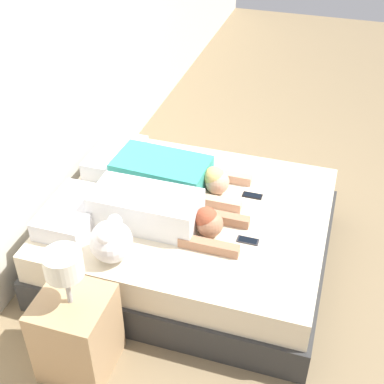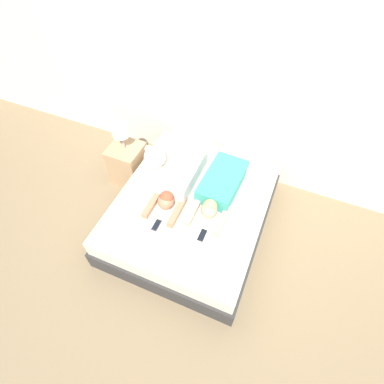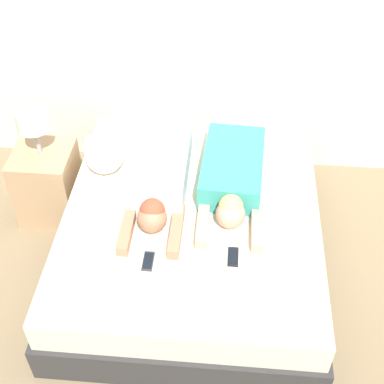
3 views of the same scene
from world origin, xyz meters
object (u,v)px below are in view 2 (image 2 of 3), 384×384
object	(u,v)px
bed	(192,213)
nightstand	(128,161)
cell_phone_right	(202,235)
pillow_head_left	(188,145)
cell_phone_left	(157,225)
person_right	(220,187)
person_left	(180,177)
pillow_head_right	(243,161)
plush_toy	(155,157)

from	to	relation	value
bed	nightstand	xyz separation A→B (m)	(-1.10, 0.38, 0.08)
cell_phone_right	nightstand	world-z (taller)	nightstand
bed	pillow_head_left	size ratio (longest dim) A/B	3.51
bed	cell_phone_left	size ratio (longest dim) A/B	13.58
person_right	nightstand	xyz separation A→B (m)	(-1.35, 0.15, -0.27)
person_left	pillow_head_left	bearing A→B (deg)	103.50
person_right	cell_phone_right	size ratio (longest dim) A/B	7.04
person_right	cell_phone_left	distance (m)	0.83
person_left	nightstand	bearing A→B (deg)	166.58
cell_phone_left	cell_phone_right	distance (m)	0.50
pillow_head_right	plush_toy	distance (m)	1.08
pillow_head_right	pillow_head_left	bearing A→B (deg)	180.00
pillow_head_left	pillow_head_right	xyz separation A→B (m)	(0.73, 0.00, 0.00)
person_left	person_right	xyz separation A→B (m)	(0.48, 0.06, -0.02)
pillow_head_right	cell_phone_right	size ratio (longest dim) A/B	3.87
person_left	nightstand	xyz separation A→B (m)	(-0.87, 0.21, -0.29)
pillow_head_left	plush_toy	size ratio (longest dim) A/B	1.95
cell_phone_left	pillow_head_left	bearing A→B (deg)	97.01
pillow_head_left	nightstand	distance (m)	0.85
pillow_head_left	cell_phone_left	xyz separation A→B (m)	(0.15, -1.21, -0.06)
pillow_head_right	person_right	size ratio (longest dim) A/B	0.55
bed	nightstand	size ratio (longest dim) A/B	2.11
pillow_head_left	person_right	xyz separation A→B (m)	(0.61, -0.52, 0.03)
person_left	cell_phone_right	distance (m)	0.76
pillow_head_left	cell_phone_left	size ratio (longest dim) A/B	3.87
plush_toy	person_left	bearing A→B (deg)	-22.14
person_right	nightstand	size ratio (longest dim) A/B	1.09
person_right	plush_toy	world-z (taller)	plush_toy
person_left	cell_phone_left	world-z (taller)	person_left
pillow_head_left	pillow_head_right	world-z (taller)	same
person_right	cell_phone_right	xyz separation A→B (m)	(0.03, -0.61, -0.09)
nightstand	cell_phone_right	bearing A→B (deg)	-28.93
person_left	cell_phone_left	xyz separation A→B (m)	(0.01, -0.63, -0.11)
pillow_head_right	person_right	xyz separation A→B (m)	(-0.12, -0.52, 0.03)
pillow_head_left	plush_toy	world-z (taller)	plush_toy
pillow_head_right	cell_phone_left	xyz separation A→B (m)	(-0.59, -1.21, -0.06)
bed	plush_toy	size ratio (longest dim) A/B	6.84
plush_toy	cell_phone_right	bearing A→B (deg)	-38.32
person_left	cell_phone_left	size ratio (longest dim) A/B	7.30
pillow_head_left	cell_phone_right	distance (m)	1.30
bed	cell_phone_right	world-z (taller)	cell_phone_right
pillow_head_right	person_right	world-z (taller)	person_right
person_left	nightstand	world-z (taller)	nightstand
bed	cell_phone_left	world-z (taller)	cell_phone_left
pillow_head_left	person_left	bearing A→B (deg)	-76.50
nightstand	pillow_head_right	bearing A→B (deg)	14.18
cell_phone_left	cell_phone_right	size ratio (longest dim) A/B	1.00
bed	person_right	world-z (taller)	person_right
bed	plush_toy	bearing A→B (deg)	152.01
pillow_head_right	cell_phone_left	distance (m)	1.34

